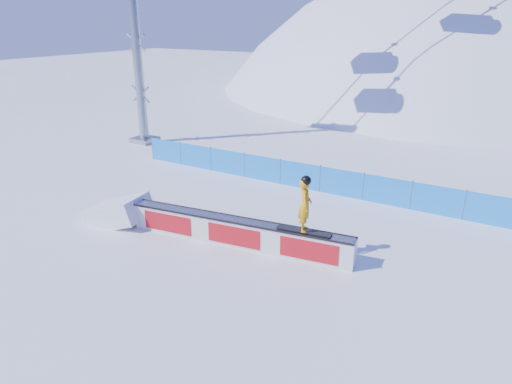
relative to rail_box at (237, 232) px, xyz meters
The scene contains 6 objects.
ground 2.27m from the rail_box, 51.92° to the left, with size 160.00×160.00×0.00m, color white.
snow_hill 47.51m from the rail_box, 88.21° to the left, with size 64.00×64.00×64.00m.
safety_fence 6.39m from the rail_box, 77.66° to the left, with size 22.05×0.05×1.30m.
rail_box is the anchor object (origin of this frame).
snow_ramp 5.09m from the rail_box, behind, with size 2.31×1.54×0.86m, color white, non-canonical shape.
snowboarder 2.76m from the rail_box, ahead, with size 1.82×0.75×1.87m.
Camera 1 is at (6.40, -13.49, 7.33)m, focal length 32.00 mm.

